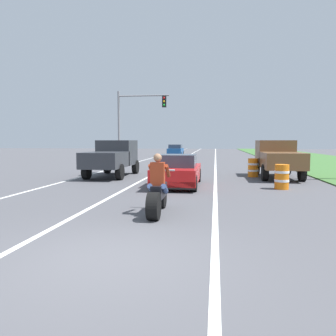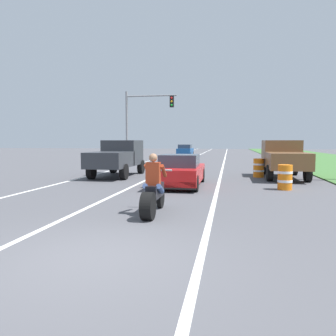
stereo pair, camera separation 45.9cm
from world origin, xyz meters
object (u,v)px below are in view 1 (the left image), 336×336
(pickup_truck_left_lane_dark_grey, at_px, (113,156))
(traffic_light_mast_near, at_px, (134,116))
(pickup_truck_right_shoulder_brown, at_px, (278,157))
(construction_barrel_mid, at_px, (253,168))
(construction_barrel_nearest, at_px, (282,177))
(motorcycle_with_rider, at_px, (158,193))
(sports_car_red, at_px, (178,172))
(distant_car_far_ahead, at_px, (176,150))

(pickup_truck_left_lane_dark_grey, bearing_deg, traffic_light_mast_near, 96.31)
(pickup_truck_right_shoulder_brown, xyz_separation_m, construction_barrel_mid, (-1.24, 0.15, -0.60))
(pickup_truck_right_shoulder_brown, relative_size, construction_barrel_nearest, 4.80)
(motorcycle_with_rider, distance_m, pickup_truck_right_shoulder_brown, 11.01)
(motorcycle_with_rider, distance_m, sports_car_red, 5.77)
(pickup_truck_left_lane_dark_grey, bearing_deg, construction_barrel_mid, 5.90)
(motorcycle_with_rider, height_order, construction_barrel_nearest, motorcycle_with_rider)
(traffic_light_mast_near, bearing_deg, construction_barrel_nearest, -54.73)
(sports_car_red, bearing_deg, pickup_truck_left_lane_dark_grey, 138.68)
(distant_car_far_ahead, bearing_deg, sports_car_red, -83.11)
(pickup_truck_right_shoulder_brown, relative_size, construction_barrel_mid, 4.80)
(construction_barrel_mid, bearing_deg, sports_car_red, -130.34)
(pickup_truck_right_shoulder_brown, height_order, construction_barrel_nearest, pickup_truck_right_shoulder_brown)
(traffic_light_mast_near, bearing_deg, distant_car_far_ahead, 84.43)
(sports_car_red, height_order, pickup_truck_left_lane_dark_grey, pickup_truck_left_lane_dark_grey)
(distant_car_far_ahead, bearing_deg, traffic_light_mast_near, -95.57)
(motorcycle_with_rider, height_order, pickup_truck_left_lane_dark_grey, pickup_truck_left_lane_dark_grey)
(sports_car_red, bearing_deg, distant_car_far_ahead, 96.89)
(distant_car_far_ahead, bearing_deg, construction_barrel_nearest, -75.07)
(motorcycle_with_rider, bearing_deg, traffic_light_mast_near, 105.46)
(construction_barrel_nearest, height_order, distant_car_far_ahead, distant_car_far_ahead)
(construction_barrel_nearest, bearing_deg, pickup_truck_right_shoulder_brown, 82.25)
(construction_barrel_nearest, distance_m, distant_car_far_ahead, 30.02)
(construction_barrel_nearest, distance_m, construction_barrel_mid, 4.68)
(construction_barrel_nearest, bearing_deg, distant_car_far_ahead, 104.93)
(motorcycle_with_rider, relative_size, sports_car_red, 0.51)
(pickup_truck_left_lane_dark_grey, bearing_deg, distant_car_far_ahead, 88.81)
(construction_barrel_nearest, bearing_deg, traffic_light_mast_near, 125.27)
(motorcycle_with_rider, distance_m, distant_car_far_ahead, 34.61)
(sports_car_red, distance_m, pickup_truck_left_lane_dark_grey, 5.32)
(motorcycle_with_rider, height_order, sports_car_red, motorcycle_with_rider)
(construction_barrel_nearest, height_order, construction_barrel_mid, same)
(pickup_truck_right_shoulder_brown, bearing_deg, distant_car_far_ahead, 108.80)
(motorcycle_with_rider, xyz_separation_m, pickup_truck_right_shoulder_brown, (4.76, 9.91, 0.51))
(traffic_light_mast_near, height_order, construction_barrel_mid, traffic_light_mast_near)
(pickup_truck_left_lane_dark_grey, height_order, pickup_truck_right_shoulder_brown, same)
(pickup_truck_right_shoulder_brown, xyz_separation_m, distant_car_far_ahead, (-8.35, 24.51, -0.33))
(construction_barrel_mid, bearing_deg, motorcycle_with_rider, -109.30)
(pickup_truck_right_shoulder_brown, xyz_separation_m, traffic_light_mast_near, (-9.89, 8.63, 2.87))
(sports_car_red, relative_size, traffic_light_mast_near, 0.72)
(construction_barrel_mid, relative_size, distant_car_far_ahead, 0.25)
(construction_barrel_mid, xyz_separation_m, distant_car_far_ahead, (-7.10, 24.36, 0.27))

